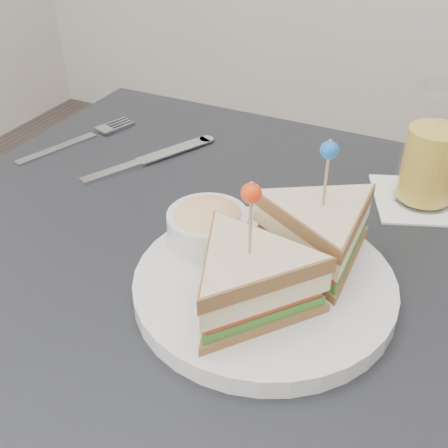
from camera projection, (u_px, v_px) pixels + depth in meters
The scene contains 5 objects.
table at pixel (213, 313), 0.67m from camera, with size 0.80×0.80×0.75m.
plate_meal at pixel (273, 258), 0.56m from camera, with size 0.35×0.35×0.16m.
cutlery_fork at pixel (83, 138), 0.88m from camera, with size 0.09×0.21×0.01m.
cutlery_knife at pixel (145, 160), 0.82m from camera, with size 0.12×0.21×0.01m.
drink_set at pixel (432, 154), 0.70m from camera, with size 0.16×0.16×0.15m.
Camera 1 is at (0.23, -0.44, 1.14)m, focal length 45.00 mm.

